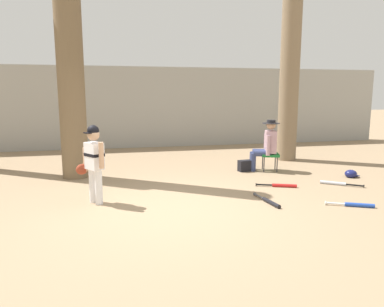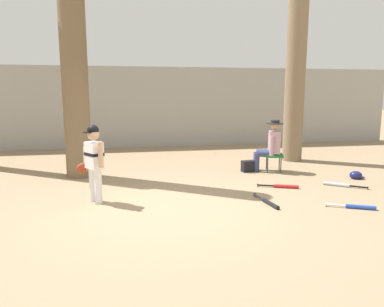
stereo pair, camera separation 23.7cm
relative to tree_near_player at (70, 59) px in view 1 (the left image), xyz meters
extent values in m
plane|color=#937A5B|center=(1.65, -2.67, -2.52)|extent=(60.00, 60.00, 0.00)
cube|color=#9E9E99|center=(1.65, 4.25, -1.18)|extent=(18.00, 0.36, 2.69)
cylinder|color=brown|center=(0.00, 0.00, 0.41)|extent=(0.55, 0.55, 5.86)
cone|color=brown|center=(0.00, 0.00, -2.52)|extent=(0.94, 0.94, 0.33)
cylinder|color=#7F6B51|center=(5.48, 0.93, -0.41)|extent=(0.52, 0.52, 4.22)
cone|color=#7F6B51|center=(5.48, 0.93, -2.52)|extent=(0.81, 0.81, 0.31)
cylinder|color=white|center=(0.55, -2.12, -2.23)|extent=(0.12, 0.12, 0.58)
cylinder|color=white|center=(0.45, -1.97, -2.23)|extent=(0.12, 0.12, 0.58)
cube|color=white|center=(0.50, -2.05, -1.72)|extent=(0.33, 0.36, 0.44)
cube|color=black|center=(0.50, -2.05, -1.70)|extent=(0.35, 0.37, 0.05)
sphere|color=tan|center=(0.50, -2.05, -1.37)|extent=(0.20, 0.20, 0.20)
sphere|color=black|center=(0.50, -2.05, -1.31)|extent=(0.19, 0.19, 0.19)
cube|color=black|center=(0.43, -2.10, -1.33)|extent=(0.16, 0.17, 0.02)
cylinder|color=tan|center=(0.62, -2.26, -1.68)|extent=(0.11, 0.11, 0.42)
cylinder|color=tan|center=(0.35, -1.89, -1.80)|extent=(0.11, 0.11, 0.40)
ellipsoid|color=#933823|center=(0.29, -1.91, -1.96)|extent=(0.25, 0.22, 0.18)
cube|color=#196B2D|center=(4.42, -0.31, -2.14)|extent=(0.50, 0.50, 0.06)
cylinder|color=#333338|center=(4.23, -0.41, -2.33)|extent=(0.02, 0.02, 0.38)
cylinder|color=#333338|center=(4.32, -0.12, -2.33)|extent=(0.02, 0.02, 0.38)
cylinder|color=#333338|center=(4.52, -0.50, -2.33)|extent=(0.02, 0.02, 0.38)
cylinder|color=#333338|center=(4.61, -0.21, -2.33)|extent=(0.02, 0.02, 0.38)
cylinder|color=navy|center=(4.01, -0.29, -2.30)|extent=(0.13, 0.13, 0.43)
cylinder|color=navy|center=(4.07, -0.09, -2.30)|extent=(0.13, 0.13, 0.43)
cylinder|color=navy|center=(4.20, -0.35, -2.09)|extent=(0.43, 0.26, 0.15)
cylinder|color=navy|center=(4.26, -0.15, -2.09)|extent=(0.43, 0.26, 0.15)
cube|color=#B28C99|center=(4.42, -0.31, -1.83)|extent=(0.34, 0.42, 0.52)
cylinder|color=#B28C99|center=(4.28, -0.50, -1.89)|extent=(0.11, 0.11, 0.46)
cylinder|color=#B28C99|center=(4.41, -0.08, -1.89)|extent=(0.11, 0.11, 0.46)
sphere|color=tan|center=(4.42, -0.31, -1.43)|extent=(0.22, 0.22, 0.22)
cylinder|color=#232328|center=(4.42, -0.31, -1.40)|extent=(0.40, 0.40, 0.02)
cylinder|color=#232328|center=(4.42, -0.31, -1.36)|extent=(0.20, 0.20, 0.09)
cube|color=black|center=(3.84, -0.25, -2.39)|extent=(0.36, 0.23, 0.26)
cylinder|color=#2347AD|center=(4.65, -3.20, -2.49)|extent=(0.43, 0.25, 0.07)
cylinder|color=silver|center=(4.31, -3.04, -2.49)|extent=(0.28, 0.16, 0.03)
cylinder|color=silver|center=(4.18, -2.97, -2.49)|extent=(0.04, 0.06, 0.06)
cylinder|color=black|center=(3.32, -2.77, -2.49)|extent=(0.12, 0.48, 0.07)
cylinder|color=#4C4C51|center=(3.27, -2.38, -2.49)|extent=(0.07, 0.32, 0.03)
cylinder|color=#4C4C51|center=(3.25, -2.22, -2.49)|extent=(0.06, 0.02, 0.06)
cylinder|color=red|center=(4.05, -1.80, -2.49)|extent=(0.46, 0.24, 0.07)
cylinder|color=black|center=(3.69, -1.65, -2.49)|extent=(0.30, 0.15, 0.03)
cylinder|color=black|center=(3.54, -1.59, -2.49)|extent=(0.04, 0.06, 0.06)
cylinder|color=#B7BCC6|center=(5.09, -1.83, -2.49)|extent=(0.42, 0.35, 0.07)
cylinder|color=black|center=(5.41, -2.08, -2.49)|extent=(0.27, 0.22, 0.03)
cylinder|color=black|center=(5.54, -2.18, -2.49)|extent=(0.05, 0.05, 0.06)
ellipsoid|color=navy|center=(5.85, -1.35, -2.44)|extent=(0.26, 0.24, 0.18)
cube|color=navy|center=(5.98, -1.35, -2.48)|extent=(0.11, 0.13, 0.02)
camera|label=1|loc=(0.80, -7.99, -0.72)|focal=33.40mm
camera|label=2|loc=(1.03, -8.04, -0.72)|focal=33.40mm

